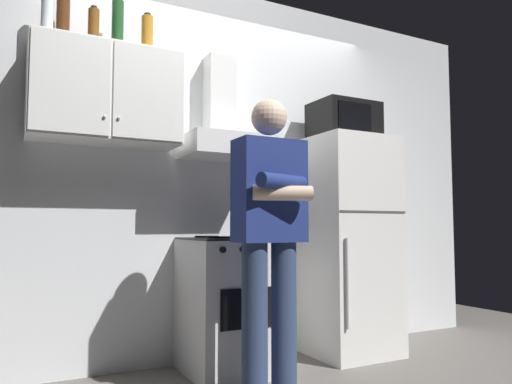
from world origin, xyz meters
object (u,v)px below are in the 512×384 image
object	(u,v)px
refrigerator	(347,245)
bottle_liquor_amber	(147,35)
stove_oven	(232,304)
bottle_rum_dark	(63,19)
upper_cabinet	(106,95)
person_standing	(270,233)
microwave	(344,121)
range_hood	(225,131)
bottle_beer_brown	(94,27)
bottle_wine_green	(118,25)
bottle_vodka_clear	(47,11)

from	to	relation	value
refrigerator	bottle_liquor_amber	distance (m)	2.04
stove_oven	bottle_liquor_amber	world-z (taller)	bottle_liquor_amber
bottle_rum_dark	upper_cabinet	bearing A→B (deg)	-9.35
upper_cabinet	person_standing	size ratio (longest dim) A/B	0.55
refrigerator	bottle_liquor_amber	xyz separation A→B (m)	(-1.51, 0.11, 1.38)
stove_oven	microwave	world-z (taller)	microwave
stove_oven	refrigerator	size ratio (longest dim) A/B	0.55
bottle_liquor_amber	microwave	bearing A→B (deg)	-3.62
range_hood	person_standing	size ratio (longest dim) A/B	0.46
person_standing	bottle_beer_brown	bearing A→B (deg)	139.11
upper_cabinet	bottle_beer_brown	bearing A→B (deg)	-176.32
upper_cabinet	microwave	xyz separation A→B (m)	(1.75, -0.11, -0.01)
stove_oven	bottle_liquor_amber	xyz separation A→B (m)	(-0.56, 0.11, 1.74)
upper_cabinet	microwave	world-z (taller)	upper_cabinet
person_standing	bottle_liquor_amber	size ratio (longest dim) A/B	6.20
upper_cabinet	person_standing	world-z (taller)	upper_cabinet
upper_cabinet	bottle_beer_brown	size ratio (longest dim) A/B	3.70
person_standing	bottle_wine_green	distance (m)	1.65
person_standing	bottle_rum_dark	bearing A→B (deg)	142.53
bottle_beer_brown	bottle_wine_green	bearing A→B (deg)	3.95
person_standing	stove_oven	bearing A→B (deg)	85.28
stove_oven	bottle_wine_green	bearing A→B (deg)	170.06
range_hood	bottle_rum_dark	bearing A→B (deg)	177.76
bottle_rum_dark	bottle_liquor_amber	world-z (taller)	bottle_rum_dark
stove_oven	range_hood	distance (m)	1.17
upper_cabinet	bottle_vodka_clear	size ratio (longest dim) A/B	2.80
refrigerator	bottle_rum_dark	distance (m)	2.45
bottle_liquor_amber	bottle_wine_green	distance (m)	0.19
refrigerator	bottle_rum_dark	size ratio (longest dim) A/B	5.10
refrigerator	bottle_rum_dark	xyz separation A→B (m)	(-2.01, 0.17, 1.40)
range_hood	bottle_beer_brown	distance (m)	1.05
person_standing	bottle_wine_green	world-z (taller)	bottle_wine_green
bottle_liquor_amber	range_hood	bearing A→B (deg)	1.28
microwave	bottle_vodka_clear	size ratio (longest dim) A/B	1.49
stove_oven	bottle_liquor_amber	distance (m)	1.83
microwave	person_standing	bearing A→B (deg)	-148.00
stove_oven	bottle_beer_brown	bearing A→B (deg)	172.32
stove_oven	person_standing	bearing A→B (deg)	-94.72
person_standing	bottle_beer_brown	xyz separation A→B (m)	(-0.84, 0.73, 1.26)
refrigerator	bottle_beer_brown	size ratio (longest dim) A/B	6.58
range_hood	person_standing	xyz separation A→B (m)	(-0.05, -0.73, -0.70)
bottle_beer_brown	range_hood	bearing A→B (deg)	0.45
microwave	person_standing	xyz separation A→B (m)	(-1.00, -0.62, -0.84)
refrigerator	person_standing	world-z (taller)	person_standing
bottle_liquor_amber	bottle_vodka_clear	bearing A→B (deg)	-179.96
refrigerator	person_standing	distance (m)	1.17
microwave	bottle_wine_green	distance (m)	1.76
upper_cabinet	bottle_wine_green	world-z (taller)	bottle_wine_green
bottle_wine_green	microwave	bearing A→B (deg)	-3.75
range_hood	microwave	size ratio (longest dim) A/B	1.56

